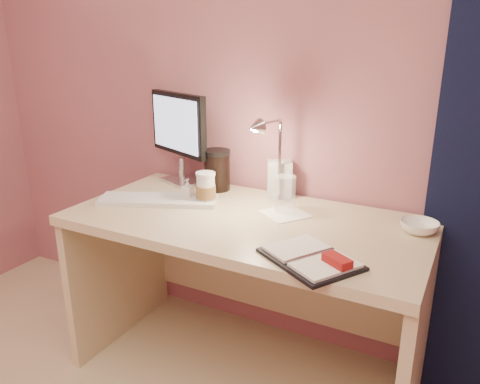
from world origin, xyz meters
The scene contains 12 objects.
desk centered at (0.00, 1.45, 0.50)m, with size 1.40×0.70×0.73m.
monitor centered at (-0.49, 1.66, 0.99)m, with size 0.39×0.21×0.43m.
keyboard centered at (-0.41, 1.36, 0.74)m, with size 0.50×0.15×0.02m, color white.
planner centered at (0.36, 1.14, 0.74)m, with size 0.37×0.34×0.05m.
paper_c centered at (0.12, 1.48, 0.73)m, with size 0.16×0.16×0.00m, color white.
coffee_cup centered at (-0.22, 1.45, 0.79)m, with size 0.08×0.08×0.14m.
clear_cup centered at (0.11, 1.52, 0.80)m, with size 0.08×0.08×0.15m, color white.
bowl centered at (0.63, 1.54, 0.75)m, with size 0.14×0.14×0.04m, color white.
lotion_bottle centered at (-0.32, 1.45, 0.78)m, with size 0.04×0.04×0.10m, color silver.
dark_jar centered at (-0.28, 1.64, 0.81)m, with size 0.12×0.12×0.17m, color black.
product_box centered at (0.01, 1.68, 0.81)m, with size 0.11×0.08×0.16m, color beige.
desk_lamp centered at (0.06, 1.54, 0.96)m, with size 0.13×0.23×0.37m.
Camera 1 is at (0.78, -0.15, 1.40)m, focal length 35.00 mm.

